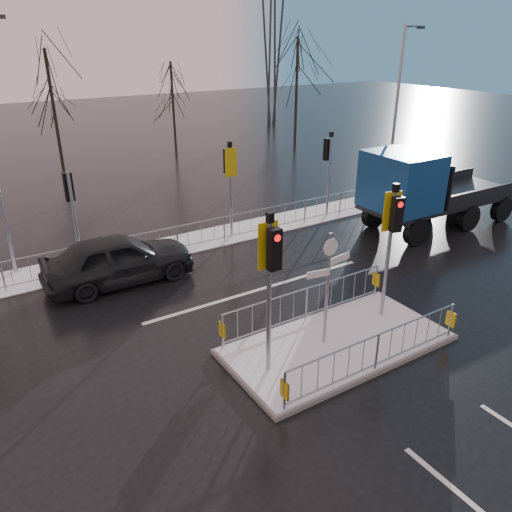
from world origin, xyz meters
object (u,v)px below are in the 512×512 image
car_far_lane (119,259)px  flatbed_truck (418,189)px  traffic_island (337,334)px  street_lamp_right (397,109)px

car_far_lane → flatbed_truck: flatbed_truck is taller
traffic_island → car_far_lane: size_ratio=1.23×
traffic_island → flatbed_truck: bearing=30.2°
traffic_island → flatbed_truck: (8.33, 4.84, 1.42)m
flatbed_truck → street_lamp_right: size_ratio=0.92×
flatbed_truck → traffic_island: bearing=-149.8°
flatbed_truck → car_far_lane: bearing=171.0°
street_lamp_right → flatbed_truck: bearing=-121.7°
car_far_lane → street_lamp_right: 14.75m
car_far_lane → street_lamp_right: (14.20, 1.75, 3.56)m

